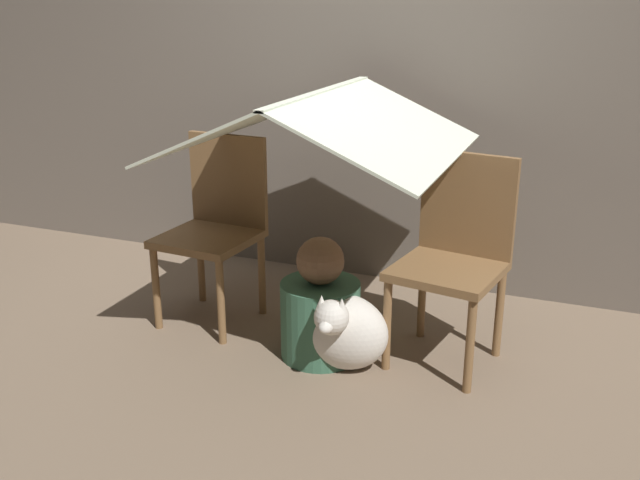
% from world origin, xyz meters
% --- Properties ---
extents(ground_plane, '(8.80, 8.80, 0.00)m').
position_xyz_m(ground_plane, '(0.00, 0.00, 0.00)').
color(ground_plane, '#7A6651').
extents(wall_back, '(7.00, 0.05, 2.50)m').
position_xyz_m(wall_back, '(0.00, 1.01, 1.25)').
color(wall_back, '#6B6056').
rests_on(wall_back, ground_plane).
extents(chair_left, '(0.45, 0.45, 0.89)m').
position_xyz_m(chair_left, '(-0.57, 0.21, 0.49)').
color(chair_left, brown).
rests_on(chair_left, ground_plane).
extents(chair_right, '(0.49, 0.49, 0.89)m').
position_xyz_m(chair_right, '(0.59, 0.21, 0.49)').
color(chair_right, brown).
rests_on(chair_right, ground_plane).
extents(sheet_canopy, '(1.15, 1.15, 0.26)m').
position_xyz_m(sheet_canopy, '(0.00, 0.14, 1.02)').
color(sheet_canopy, silver).
extents(person_front, '(0.35, 0.35, 0.55)m').
position_xyz_m(person_front, '(0.06, -0.00, 0.22)').
color(person_front, '#38664C').
rests_on(person_front, ground_plane).
extents(dog, '(0.39, 0.37, 0.39)m').
position_xyz_m(dog, '(0.19, -0.08, 0.18)').
color(dog, silver).
rests_on(dog, ground_plane).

